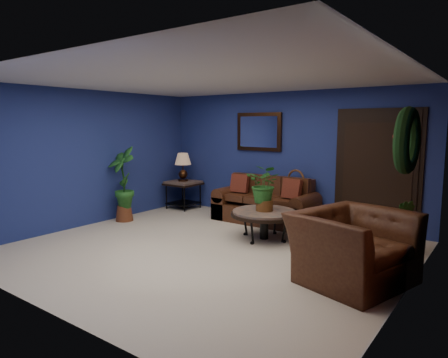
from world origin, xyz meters
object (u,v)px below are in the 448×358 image
Objects in this scene: sofa at (267,207)px; coffee_table at (264,214)px; table_lamp at (183,164)px; side_chair at (291,194)px; armchair at (353,247)px; end_table at (183,187)px.

coffee_table is (0.56, -1.05, 0.12)m from sofa.
side_chair is (2.62, 0.07, -0.42)m from table_lamp.
armchair is at bearing -33.19° from side_chair.
coffee_table is 1.11m from side_chair.
table_lamp reaches higher than sofa.
coffee_table is 1.63× the size of end_table.
sofa is 1.19m from coffee_table.
sofa is at bearing 0.65° from table_lamp.
sofa is 1.79× the size of coffee_table.
side_chair is at bearing 93.51° from coffee_table.
end_table is 0.65× the size of side_chair.
side_chair is at bearing 1.62° from table_lamp.
side_chair is (-0.07, 1.10, 0.17)m from coffee_table.
table_lamp reaches higher than coffee_table.
coffee_table is 2.88m from end_table.
side_chair reaches higher than armchair.
coffee_table is at bearing -20.82° from end_table.
sofa is at bearing -159.37° from side_chair.
armchair is (4.45, -1.95, -0.05)m from end_table.
end_table is 0.53m from table_lamp.
sofa reaches higher than armchair.
sofa is 2.14m from end_table.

